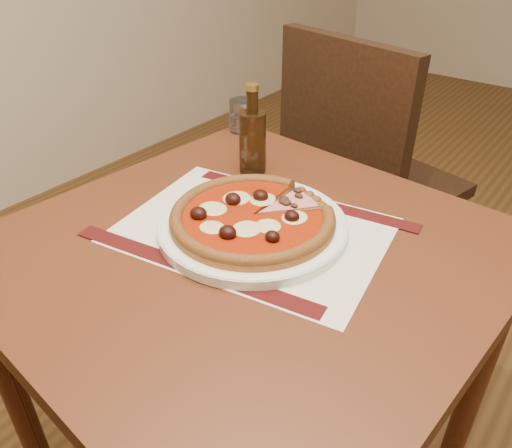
{
  "coord_description": "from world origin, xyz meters",
  "views": [
    {
      "loc": [
        -0.28,
        -1.33,
        1.25
      ],
      "look_at": [
        -0.72,
        -0.76,
        0.78
      ],
      "focal_mm": 35.0,
      "sensor_mm": 36.0,
      "label": 1
    }
  ],
  "objects": [
    {
      "name": "pizza",
      "position": [
        -0.74,
        -0.75,
        0.78
      ],
      "size": [
        0.29,
        0.29,
        0.04
      ],
      "color": "#A06326",
      "rests_on": "plate"
    },
    {
      "name": "ham_slice",
      "position": [
        -0.69,
        -0.67,
        0.78
      ],
      "size": [
        0.09,
        0.13,
        0.02
      ],
      "rotation": [
        0.0,
        0.0,
        1.21
      ],
      "color": "#A06326",
      "rests_on": "plate"
    },
    {
      "name": "bottle",
      "position": [
        -0.88,
        -0.56,
        0.83
      ],
      "size": [
        0.06,
        0.06,
        0.19
      ],
      "color": "#37210D",
      "rests_on": "table"
    },
    {
      "name": "water_glass",
      "position": [
        -1.05,
        -0.4,
        0.79
      ],
      "size": [
        0.08,
        0.08,
        0.08
      ],
      "primitive_type": "cylinder",
      "rotation": [
        0.0,
        0.0,
        -0.32
      ],
      "color": "white",
      "rests_on": "table"
    },
    {
      "name": "chair_far",
      "position": [
        -0.87,
        -0.04,
        0.55
      ],
      "size": [
        0.54,
        0.54,
        0.96
      ],
      "rotation": [
        0.0,
        0.0,
        2.92
      ],
      "color": "black",
      "rests_on": "ground"
    },
    {
      "name": "plate",
      "position": [
        -0.74,
        -0.75,
        0.76
      ],
      "size": [
        0.34,
        0.34,
        0.02
      ],
      "primitive_type": "cylinder",
      "color": "white",
      "rests_on": "placemat"
    },
    {
      "name": "table",
      "position": [
        -0.72,
        -0.78,
        0.65
      ],
      "size": [
        0.86,
        0.86,
        0.75
      ],
      "rotation": [
        0.0,
        0.0,
        -0.08
      ],
      "color": "#602A16",
      "rests_on": "ground"
    },
    {
      "name": "placemat",
      "position": [
        -0.74,
        -0.75,
        0.75
      ],
      "size": [
        0.51,
        0.4,
        0.0
      ],
      "primitive_type": "cube",
      "rotation": [
        0.0,
        0.0,
        0.17
      ],
      "color": "white",
      "rests_on": "table"
    }
  ]
}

